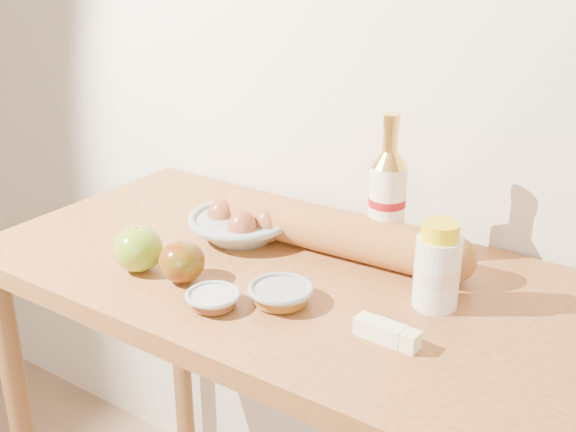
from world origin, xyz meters
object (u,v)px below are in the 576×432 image
object	(u,v)px
bourbon_bottle	(387,202)
egg_bowl	(242,223)
baguette	(339,233)
cream_bottle	(437,268)
table	(297,331)

from	to	relation	value
bourbon_bottle	egg_bowl	world-z (taller)	bourbon_bottle
baguette	bourbon_bottle	bearing A→B (deg)	18.84
bourbon_bottle	cream_bottle	bearing A→B (deg)	-28.06
table	egg_bowl	distance (m)	0.24
bourbon_bottle	baguette	world-z (taller)	bourbon_bottle
baguette	table	bearing A→B (deg)	-104.73
bourbon_bottle	egg_bowl	distance (m)	0.30
bourbon_bottle	baguette	xyz separation A→B (m)	(-0.08, -0.03, -0.07)
cream_bottle	baguette	bearing A→B (deg)	161.53
bourbon_bottle	cream_bottle	size ratio (longest dim) A/B	1.87
bourbon_bottle	cream_bottle	world-z (taller)	bourbon_bottle
baguette	egg_bowl	bearing A→B (deg)	-171.23
table	bourbon_bottle	distance (m)	0.29
table	bourbon_bottle	xyz separation A→B (m)	(0.10, 0.14, 0.24)
cream_bottle	egg_bowl	bearing A→B (deg)	175.49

